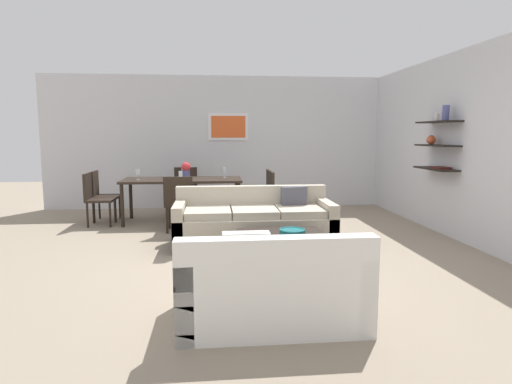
# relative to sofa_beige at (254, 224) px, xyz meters

# --- Properties ---
(ground_plane) EXTENTS (18.00, 18.00, 0.00)m
(ground_plane) POSITION_rel_sofa_beige_xyz_m (-0.07, -0.34, -0.29)
(ground_plane) COLOR gray
(back_wall_unit) EXTENTS (8.40, 0.09, 2.70)m
(back_wall_unit) POSITION_rel_sofa_beige_xyz_m (0.22, 3.19, 1.06)
(back_wall_unit) COLOR silver
(back_wall_unit) RESTS_ON ground
(right_wall_shelf_unit) EXTENTS (0.34, 8.20, 2.70)m
(right_wall_shelf_unit) POSITION_rel_sofa_beige_xyz_m (2.95, 0.27, 1.06)
(right_wall_shelf_unit) COLOR silver
(right_wall_shelf_unit) RESTS_ON ground
(sofa_beige) EXTENTS (2.16, 0.90, 0.78)m
(sofa_beige) POSITION_rel_sofa_beige_xyz_m (0.00, 0.00, 0.00)
(sofa_beige) COLOR #B2A893
(sofa_beige) RESTS_ON ground
(loveseat_white) EXTENTS (1.48, 0.90, 0.78)m
(loveseat_white) POSITION_rel_sofa_beige_xyz_m (-0.11, -2.50, 0.00)
(loveseat_white) COLOR white
(loveseat_white) RESTS_ON ground
(coffee_table) EXTENTS (1.00, 0.92, 0.38)m
(coffee_table) POSITION_rel_sofa_beige_xyz_m (0.23, -1.13, -0.10)
(coffee_table) COLOR black
(coffee_table) RESTS_ON ground
(decorative_bowl) EXTENTS (0.30, 0.30, 0.09)m
(decorative_bowl) POSITION_rel_sofa_beige_xyz_m (0.32, -1.17, 0.13)
(decorative_bowl) COLOR #19666B
(decorative_bowl) RESTS_ON coffee_table
(dining_table) EXTENTS (2.04, 0.88, 0.75)m
(dining_table) POSITION_rel_sofa_beige_xyz_m (-1.09, 1.72, 0.39)
(dining_table) COLOR black
(dining_table) RESTS_ON ground
(dining_chair_left_near) EXTENTS (0.44, 0.44, 0.88)m
(dining_chair_left_near) POSITION_rel_sofa_beige_xyz_m (-2.52, 1.52, 0.21)
(dining_chair_left_near) COLOR black
(dining_chair_left_near) RESTS_ON ground
(dining_chair_foot) EXTENTS (0.44, 0.44, 0.88)m
(dining_chair_foot) POSITION_rel_sofa_beige_xyz_m (-1.09, 0.87, 0.21)
(dining_chair_foot) COLOR black
(dining_chair_foot) RESTS_ON ground
(dining_chair_right_near) EXTENTS (0.44, 0.44, 0.88)m
(dining_chair_right_near) POSITION_rel_sofa_beige_xyz_m (0.33, 1.52, 0.21)
(dining_chair_right_near) COLOR black
(dining_chair_right_near) RESTS_ON ground
(dining_chair_right_far) EXTENTS (0.44, 0.44, 0.88)m
(dining_chair_right_far) POSITION_rel_sofa_beige_xyz_m (0.33, 1.92, 0.21)
(dining_chair_right_far) COLOR black
(dining_chair_right_far) RESTS_ON ground
(dining_chair_left_far) EXTENTS (0.44, 0.44, 0.88)m
(dining_chair_left_far) POSITION_rel_sofa_beige_xyz_m (-2.52, 1.92, 0.21)
(dining_chair_left_far) COLOR black
(dining_chair_left_far) RESTS_ON ground
(dining_chair_head) EXTENTS (0.44, 0.44, 0.88)m
(dining_chair_head) POSITION_rel_sofa_beige_xyz_m (-1.09, 2.57, 0.21)
(dining_chair_head) COLOR black
(dining_chair_head) RESTS_ON ground
(wine_glass_foot) EXTENTS (0.06, 0.06, 0.17)m
(wine_glass_foot) POSITION_rel_sofa_beige_xyz_m (-1.09, 1.34, 0.57)
(wine_glass_foot) COLOR silver
(wine_glass_foot) RESTS_ON dining_table
(wine_glass_left_near) EXTENTS (0.08, 0.08, 0.18)m
(wine_glass_left_near) POSITION_rel_sofa_beige_xyz_m (-1.83, 1.61, 0.59)
(wine_glass_left_near) COLOR silver
(wine_glass_left_near) RESTS_ON dining_table
(wine_glass_head) EXTENTS (0.08, 0.08, 0.18)m
(wine_glass_head) POSITION_rel_sofa_beige_xyz_m (-1.09, 2.10, 0.58)
(wine_glass_head) COLOR silver
(wine_glass_head) RESTS_ON dining_table
(wine_glass_right_far) EXTENTS (0.06, 0.06, 0.19)m
(wine_glass_right_far) POSITION_rel_sofa_beige_xyz_m (-0.36, 1.83, 0.59)
(wine_glass_right_far) COLOR silver
(wine_glass_right_far) RESTS_ON dining_table
(centerpiece_vase) EXTENTS (0.16, 0.16, 0.29)m
(centerpiece_vase) POSITION_rel_sofa_beige_xyz_m (-1.02, 1.69, 0.62)
(centerpiece_vase) COLOR #4C518C
(centerpiece_vase) RESTS_ON dining_table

